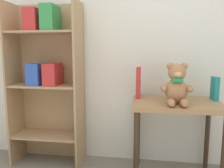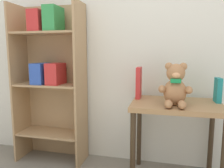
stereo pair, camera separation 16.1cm
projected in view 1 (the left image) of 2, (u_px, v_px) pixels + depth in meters
name	position (u px, v px, depth m)	size (l,w,h in m)	color
wall_back	(140.00, 25.00, 1.93)	(4.80, 0.06, 2.50)	silver
bookshelf_side	(47.00, 74.00, 1.95)	(0.63, 0.28, 1.43)	tan
display_table	(176.00, 114.00, 1.69)	(0.66, 0.46, 0.64)	#9E754C
teddy_bear	(177.00, 85.00, 1.57)	(0.23, 0.21, 0.30)	#A8754C
book_standing_red	(138.00, 82.00, 1.80)	(0.03, 0.13, 0.25)	red
book_standing_green	(175.00, 85.00, 1.75)	(0.03, 0.13, 0.24)	#33934C
book_standing_teal	(215.00, 89.00, 1.71)	(0.04, 0.10, 0.19)	teal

